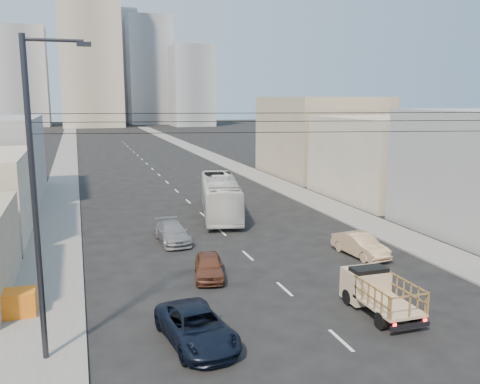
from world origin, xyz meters
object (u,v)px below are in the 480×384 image
flatbed_pickup (378,290)px  navy_pickup (196,327)px  city_bus (220,196)px  sedan_tan (360,245)px  crate_stack (15,303)px  sedan_grey (172,233)px  streetlamp_left (37,194)px  sedan_brown (209,266)px

flatbed_pickup → navy_pickup: bearing=-177.4°
city_bus → sedan_tan: size_ratio=2.75×
crate_stack → flatbed_pickup: bearing=-15.8°
navy_pickup → sedan_grey: (1.73, 14.89, -0.02)m
navy_pickup → sedan_tan: size_ratio=1.16×
sedan_grey → streetlamp_left: (-7.40, -14.49, 5.75)m
sedan_tan → navy_pickup: bearing=-153.9°
sedan_grey → crate_stack: sedan_grey is taller
city_bus → flatbed_pickup: bearing=-73.8°
sedan_tan → streetlamp_left: bearing=-164.0°
city_bus → streetlamp_left: streetlamp_left is taller
sedan_tan → sedan_grey: (-10.73, 6.70, -0.03)m
navy_pickup → crate_stack: navy_pickup is taller
flatbed_pickup → city_bus: bearing=94.3°
streetlamp_left → navy_pickup: bearing=-4.0°
navy_pickup → streetlamp_left: size_ratio=0.42×
flatbed_pickup → navy_pickup: size_ratio=0.87×
flatbed_pickup → city_bus: (-1.62, 21.37, 0.57)m
sedan_grey → streetlamp_left: bearing=-118.7°
flatbed_pickup → crate_stack: size_ratio=2.45×
sedan_tan → flatbed_pickup: bearing=-123.0°
navy_pickup → sedan_grey: navy_pickup is taller
streetlamp_left → crate_stack: bearing=109.6°
sedan_brown → streetlamp_left: bearing=-127.7°
sedan_grey → streetlamp_left: size_ratio=0.39×
sedan_brown → streetlamp_left: streetlamp_left is taller
streetlamp_left → city_bus: bearing=59.1°
sedan_brown → flatbed_pickup: bearing=-35.8°
flatbed_pickup → sedan_grey: size_ratio=0.94×
navy_pickup → crate_stack: size_ratio=2.80×
flatbed_pickup → navy_pickup: (-8.71, -0.40, -0.39)m
navy_pickup → streetlamp_left: 8.08m
city_bus → streetlamp_left: (-12.77, -21.37, 4.77)m
sedan_grey → navy_pickup: bearing=-98.2°
flatbed_pickup → streetlamp_left: 15.34m
city_bus → sedan_brown: bearing=-96.2°
navy_pickup → sedan_tan: bearing=25.9°
crate_stack → streetlamp_left: bearing=-70.4°
sedan_brown → crate_stack: size_ratio=2.16×
crate_stack → city_bus: bearing=49.6°
navy_pickup → crate_stack: bearing=138.5°
flatbed_pickup → city_bus: 21.44m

